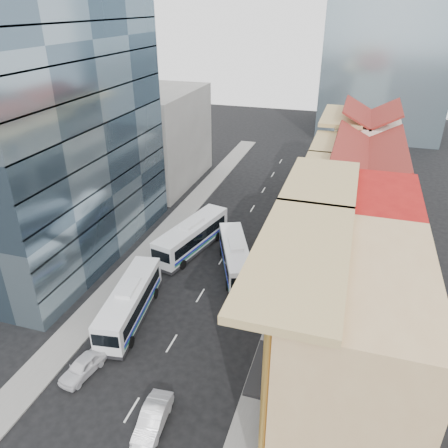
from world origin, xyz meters
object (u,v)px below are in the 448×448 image
(bus_right, at_px, (235,256))
(sedan_left, at_px, (83,366))
(shophouse_tan, at_px, (352,348))
(office_tower, at_px, (50,119))
(bus_left_near, at_px, (130,302))
(sedan_right, at_px, (153,418))
(bus_left_far, at_px, (192,236))

(bus_right, relative_size, sedan_left, 2.56)
(shophouse_tan, xyz_separation_m, sedan_left, (-19.11, -2.04, -5.30))
(office_tower, bearing_deg, bus_left_near, -36.35)
(bus_left_near, height_order, sedan_right, bus_left_near)
(shophouse_tan, relative_size, sedan_left, 3.38)
(bus_right, xyz_separation_m, sedan_left, (-7.11, -17.39, -0.99))
(bus_right, bearing_deg, bus_left_near, -146.10)
(sedan_left, distance_m, sedan_right, 7.63)
(shophouse_tan, distance_m, office_tower, 35.19)
(office_tower, height_order, bus_left_far, office_tower)
(bus_left_far, xyz_separation_m, sedan_right, (5.88, -22.63, -1.13))
(bus_right, bearing_deg, bus_left_far, 133.48)
(sedan_left, bearing_deg, bus_left_near, 96.99)
(office_tower, xyz_separation_m, bus_left_near, (12.23, -9.00, -13.25))
(bus_left_far, bearing_deg, sedan_right, -62.44)
(office_tower, height_order, bus_right, office_tower)
(bus_right, height_order, sedan_left, bus_right)
(bus_right, distance_m, sedan_right, 20.10)
(bus_left_far, distance_m, sedan_right, 23.41)
(office_tower, relative_size, sedan_right, 6.83)
(bus_right, distance_m, sedan_left, 18.81)
(bus_left_far, distance_m, bus_right, 6.39)
(shophouse_tan, distance_m, sedan_right, 13.91)
(bus_left_near, xyz_separation_m, bus_right, (6.77, 10.35, -0.06))
(shophouse_tan, relative_size, bus_left_far, 1.21)
(bus_left_far, height_order, sedan_right, bus_left_far)
(bus_right, xyz_separation_m, sedan_right, (0.03, -20.07, -0.97))
(office_tower, xyz_separation_m, sedan_left, (11.89, -16.04, -14.30))
(sedan_right, bearing_deg, bus_left_near, 119.83)
(bus_left_near, distance_m, bus_left_far, 12.94)
(office_tower, relative_size, bus_left_far, 2.59)
(bus_left_far, height_order, sedan_left, bus_left_far)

